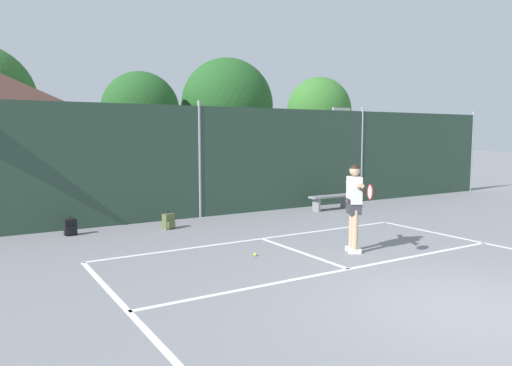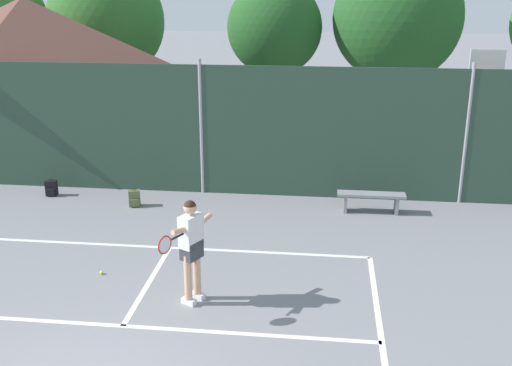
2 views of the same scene
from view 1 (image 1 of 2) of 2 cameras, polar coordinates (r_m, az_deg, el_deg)
The scene contains 10 objects.
ground_plane at distance 7.60m, azimuth 23.97°, elevation -13.75°, with size 120.00×120.00×0.00m, color gray.
court_markings at distance 7.96m, azimuth 20.05°, elevation -12.68°, with size 8.30×11.10×0.01m.
chainlink_fence at distance 14.34m, azimuth -6.73°, elevation 2.49°, with size 26.09×0.09×3.46m.
basketball_hoop at distance 20.09m, azimuth 10.00°, elevation 5.26°, with size 0.90×0.67×3.55m.
treeline_backdrop at distance 22.52m, azimuth -16.90°, elevation 8.83°, with size 25.82×4.26×6.30m.
tennis_player at distance 10.21m, azimuth 11.61°, elevation -2.01°, with size 0.62×1.35×1.85m.
tennis_ball at distance 9.90m, azimuth -0.09°, elevation -8.49°, with size 0.07×0.07×0.07m, color #CCE033.
backpack_black at distance 12.70m, azimuth -21.18°, elevation -4.95°, with size 0.30×0.27×0.46m.
backpack_olive at distance 12.84m, azimuth -10.35°, elevation -4.53°, with size 0.32×0.31×0.46m.
courtside_bench at distance 15.94m, azimuth 8.88°, elevation -1.89°, with size 1.60×0.36×0.48m.
Camera 1 is at (-5.95, -4.02, 2.48)m, focal length 33.66 mm.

